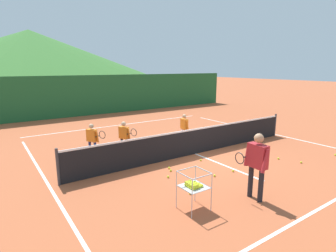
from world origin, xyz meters
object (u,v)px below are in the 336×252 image
at_px(tennis_ball_4, 169,168).
at_px(tennis_ball_9, 335,155).
at_px(tennis_ball_5, 214,176).
at_px(instructor, 257,160).
at_px(tennis_ball_1, 201,160).
at_px(ball_cart, 193,185).
at_px(tennis_net, 196,141).
at_px(tennis_ball_0, 278,158).
at_px(tennis_ball_7, 233,171).
at_px(tennis_ball_2, 168,177).
at_px(student_0, 92,138).
at_px(student_1, 124,135).
at_px(tennis_ball_8, 301,162).
at_px(tennis_ball_6, 171,170).
at_px(tennis_ball_3, 190,193).
at_px(student_2, 184,126).

relative_size(tennis_ball_4, tennis_ball_9, 1.00).
bearing_deg(tennis_ball_5, instructor, -96.05).
distance_m(tennis_ball_1, tennis_ball_5, 1.39).
bearing_deg(tennis_ball_9, ball_cart, -179.93).
xyz_separation_m(tennis_ball_5, tennis_ball_9, (5.02, -1.09, 0.00)).
bearing_deg(tennis_ball_9, tennis_net, 143.10).
height_order(tennis_ball_0, tennis_ball_1, same).
bearing_deg(tennis_ball_7, tennis_ball_2, 158.59).
bearing_deg(tennis_net, student_0, 152.85).
bearing_deg(student_1, tennis_ball_5, -69.46).
bearing_deg(ball_cart, instructor, -16.34).
height_order(tennis_net, tennis_ball_9, tennis_net).
relative_size(tennis_ball_0, tennis_ball_4, 1.00).
height_order(ball_cart, tennis_ball_2, ball_cart).
relative_size(instructor, tennis_ball_4, 24.36).
height_order(tennis_ball_2, tennis_ball_7, same).
height_order(tennis_net, instructor, instructor).
distance_m(tennis_ball_8, tennis_ball_9, 1.82).
xyz_separation_m(tennis_ball_1, tennis_ball_4, (-1.32, 0.01, 0.00)).
distance_m(tennis_ball_7, tennis_ball_8, 2.60).
height_order(tennis_net, student_0, student_0).
distance_m(tennis_net, student_0, 3.72).
bearing_deg(tennis_ball_5, tennis_ball_0, -2.88).
bearing_deg(tennis_ball_4, ball_cart, -112.56).
distance_m(tennis_ball_1, tennis_ball_4, 1.32).
relative_size(tennis_ball_7, tennis_ball_9, 1.00).
bearing_deg(tennis_ball_2, instructor, -65.76).
distance_m(tennis_ball_0, tennis_ball_5, 2.95).
bearing_deg(ball_cart, tennis_ball_6, 67.36).
xyz_separation_m(tennis_net, tennis_ball_3, (-2.25, -2.47, -0.47)).
bearing_deg(tennis_net, student_2, 68.22).
bearing_deg(ball_cart, tennis_ball_2, 72.88).
bearing_deg(tennis_ball_0, tennis_ball_3, -175.45).
height_order(tennis_ball_6, tennis_ball_7, same).
height_order(student_0, tennis_ball_7, student_0).
bearing_deg(tennis_ball_6, tennis_ball_7, -35.19).
xyz_separation_m(tennis_ball_6, tennis_ball_9, (5.86, -2.15, 0.00)).
relative_size(ball_cart, tennis_ball_7, 13.22).
height_order(tennis_ball_3, tennis_ball_9, same).
height_order(student_2, tennis_ball_3, student_2).
height_order(student_1, ball_cart, student_1).
relative_size(instructor, tennis_ball_7, 24.36).
bearing_deg(ball_cart, tennis_ball_7, 22.89).
bearing_deg(tennis_net, student_1, 147.27).
xyz_separation_m(tennis_ball_1, tennis_ball_9, (4.45, -2.35, 0.00)).
bearing_deg(student_0, tennis_ball_1, -39.34).
bearing_deg(tennis_ball_3, tennis_ball_7, 11.96).
relative_size(tennis_net, tennis_ball_0, 144.27).
height_order(tennis_net, tennis_ball_4, tennis_net).
relative_size(tennis_ball_2, tennis_ball_9, 1.00).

